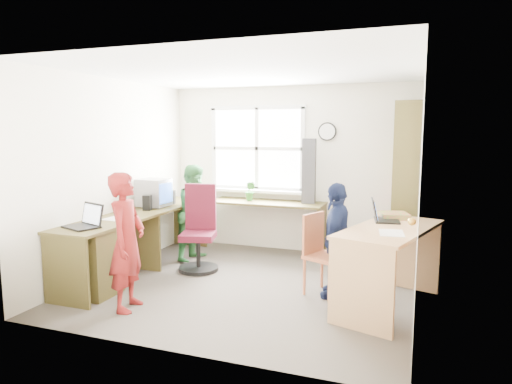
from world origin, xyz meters
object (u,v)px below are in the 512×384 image
bookshelf (406,192)px  swivel_chair (199,233)px  laptop_right (382,216)px  person_green (196,212)px  laptop_left (86,222)px  person_navy (337,240)px  wooden_chair (321,251)px  l_desk (136,243)px  right_desk (390,250)px  cd_tower (309,171)px  person_red (127,242)px  potted_plant (250,191)px  crt_monitor (154,193)px

bookshelf → swivel_chair: size_ratio=1.94×
laptop_right → person_green: (-2.50, 0.61, -0.22)m
laptop_left → person_navy: person_navy is taller
wooden_chair → person_green: person_green is taller
l_desk → right_desk: (2.86, 0.14, 0.14)m
cd_tower → person_red: 2.86m
right_desk → person_green: size_ratio=1.18×
wooden_chair → laptop_right: 0.74m
bookshelf → person_navy: bookshelf is taller
wooden_chair → potted_plant: size_ratio=3.07×
bookshelf → crt_monitor: size_ratio=5.32×
l_desk → crt_monitor: size_ratio=7.48×
bookshelf → laptop_right: (-0.21, -1.02, -0.13)m
bookshelf → person_red: bookshelf is taller
laptop_right → person_red: size_ratio=0.28×
bookshelf → person_red: size_ratio=1.54×
crt_monitor → potted_plant: (1.03, 0.93, -0.05)m
cd_tower → crt_monitor: bearing=-158.1°
bookshelf → wooden_chair: (-0.82, -1.16, -0.53)m
laptop_right → cd_tower: size_ratio=0.42×
right_desk → laptop_left: size_ratio=3.50×
right_desk → swivel_chair: 2.42m
cd_tower → person_green: (-1.40, -0.72, -0.55)m
potted_plant → person_red: person_red is taller
crt_monitor → person_green: bearing=32.2°
cd_tower → potted_plant: 0.91m
bookshelf → person_navy: (-0.65, -1.20, -0.39)m
right_desk → crt_monitor: 3.17m
right_desk → person_navy: person_navy is taller
bookshelf → person_green: bearing=-171.3°
person_red → person_green: person_red is taller
person_green → person_navy: 2.20m
right_desk → potted_plant: (-2.06, 1.57, 0.30)m
cd_tower → bookshelf: bearing=-19.1°
right_desk → cd_tower: size_ratio=1.71×
l_desk → laptop_right: bearing=9.2°
swivel_chair → crt_monitor: (-0.72, 0.12, 0.47)m
swivel_chair → potted_plant: 1.17m
swivel_chair → person_green: 0.50m
right_desk → laptop_right: size_ratio=4.09×
wooden_chair → person_green: bearing=-177.7°
cd_tower → person_navy: 1.74m
swivel_chair → laptop_left: 1.48m
wooden_chair → l_desk: bearing=-147.9°
laptop_right → person_green: size_ratio=0.29×
swivel_chair → laptop_left: swivel_chair is taller
person_red → person_green: size_ratio=1.04×
potted_plant → person_navy: bearing=-43.5°
laptop_right → person_navy: bearing=102.4°
cd_tower → right_desk: bearing=-59.6°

